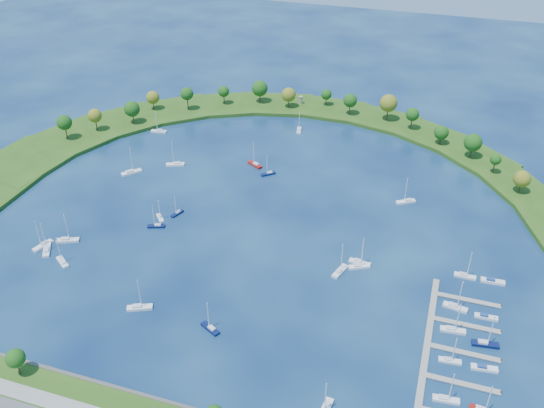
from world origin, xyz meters
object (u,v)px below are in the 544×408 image
(moored_boat_1, at_px, (255,164))
(moored_boat_18, at_px, (175,164))
(moored_boat_3, at_px, (160,217))
(moored_boat_13, at_px, (299,130))
(moored_boat_2, at_px, (360,262))
(moored_boat_10, at_px, (62,261))
(docked_boat_11, at_px, (492,281))
(harbor_tower, at_px, (301,100))
(docked_boat_6, at_px, (453,329))
(docked_boat_4, at_px, (450,360))
(dock_system, at_px, (448,364))
(moored_boat_16, at_px, (159,131))
(moored_boat_17, at_px, (47,250))
(moored_boat_12, at_px, (131,172))
(moored_boat_0, at_px, (210,328))
(docked_boat_10, at_px, (465,275))
(docked_boat_5, at_px, (484,368))
(docked_boat_2, at_px, (446,399))
(docked_boat_9, at_px, (486,317))
(moored_boat_15, at_px, (177,213))
(moored_boat_14, at_px, (406,201))
(moored_boat_19, at_px, (43,245))
(moored_boat_4, at_px, (139,307))
(docked_boat_7, at_px, (485,343))
(moored_boat_8, at_px, (268,173))
(moored_boat_6, at_px, (156,225))
(moored_boat_7, at_px, (340,271))
(moored_boat_11, at_px, (67,240))
(docked_boat_8, at_px, (455,306))

(moored_boat_1, xyz_separation_m, moored_boat_18, (-37.76, -12.16, 0.02))
(moored_boat_3, distance_m, moored_boat_13, 106.64)
(moored_boat_2, relative_size, moored_boat_3, 1.28)
(moored_boat_10, height_order, moored_boat_18, moored_boat_18)
(moored_boat_2, bearing_deg, docked_boat_11, 11.84)
(harbor_tower, distance_m, docked_boat_6, 191.78)
(docked_boat_4, bearing_deg, moored_boat_13, 117.05)
(dock_system, distance_m, moored_boat_10, 146.55)
(harbor_tower, relative_size, moored_boat_16, 0.37)
(moored_boat_13, height_order, moored_boat_17, moored_boat_17)
(moored_boat_12, distance_m, docked_boat_11, 170.99)
(moored_boat_0, distance_m, docked_boat_6, 81.72)
(docked_boat_10, bearing_deg, dock_system, -90.95)
(docked_boat_5, bearing_deg, docked_boat_2, -129.71)
(docked_boat_9, xyz_separation_m, docked_boat_11, (1.89, 20.45, 0.07))
(moored_boat_13, bearing_deg, moored_boat_15, 150.90)
(moored_boat_14, relative_size, docked_boat_2, 1.11)
(moored_boat_0, relative_size, docked_boat_6, 0.93)
(moored_boat_13, xyz_separation_m, moored_boat_15, (-27.97, -95.79, -0.04))
(moored_boat_17, relative_size, moored_boat_19, 1.03)
(moored_boat_4, distance_m, docked_boat_10, 120.63)
(docked_boat_7, bearing_deg, moored_boat_2, 140.63)
(moored_boat_8, height_order, docked_boat_7, docked_boat_7)
(docked_boat_6, height_order, docked_boat_9, docked_boat_6)
(moored_boat_14, height_order, docked_boat_4, moored_boat_14)
(docked_boat_6, distance_m, docked_boat_10, 30.65)
(moored_boat_13, bearing_deg, moored_boat_18, 126.81)
(moored_boat_15, distance_m, moored_boat_19, 56.17)
(moored_boat_0, relative_size, moored_boat_4, 0.88)
(moored_boat_2, relative_size, moored_boat_10, 1.05)
(moored_boat_6, bearing_deg, moored_boat_8, -137.82)
(moored_boat_2, height_order, moored_boat_16, moored_boat_16)
(moored_boat_3, height_order, moored_boat_19, moored_boat_19)
(harbor_tower, bearing_deg, docked_boat_9, -54.39)
(moored_boat_7, relative_size, moored_boat_13, 1.14)
(moored_boat_6, xyz_separation_m, docked_boat_7, (133.88, -27.21, 0.06))
(moored_boat_1, bearing_deg, moored_boat_16, 14.11)
(moored_boat_10, xyz_separation_m, moored_boat_13, (55.39, 140.72, -0.01))
(moored_boat_12, bearing_deg, docked_boat_5, -72.64)
(moored_boat_11, bearing_deg, moored_boat_13, 41.20)
(moored_boat_13, distance_m, docked_boat_5, 177.34)
(moored_boat_17, relative_size, moored_boat_18, 0.99)
(docked_boat_6, height_order, docked_boat_8, docked_boat_8)
(moored_boat_14, height_order, docked_boat_2, moored_boat_14)
(moored_boat_0, distance_m, docked_boat_5, 89.04)
(moored_boat_12, bearing_deg, moored_boat_10, -130.89)
(moored_boat_12, bearing_deg, moored_boat_14, -41.80)
(moored_boat_2, xyz_separation_m, docked_boat_11, (49.20, 4.39, -0.27))
(moored_boat_10, bearing_deg, dock_system, -147.56)
(moored_boat_11, height_order, moored_boat_18, moored_boat_18)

